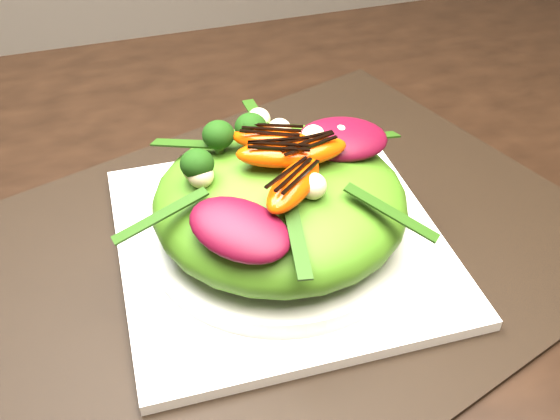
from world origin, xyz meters
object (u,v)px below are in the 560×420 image
object	(u,v)px
salad_bowl	(280,230)
lettuce_mound	(280,201)
plate_base	(280,242)
placemat	(280,248)
dining_table	(238,256)
orange_segment	(259,143)

from	to	relation	value
salad_bowl	lettuce_mound	size ratio (longest dim) A/B	1.06
salad_bowl	plate_base	bearing A→B (deg)	0.00
placemat	salad_bowl	size ratio (longest dim) A/B	2.43
dining_table	placemat	bearing A→B (deg)	-35.17
salad_bowl	lettuce_mound	bearing A→B (deg)	0.00
plate_base	salad_bowl	distance (m)	0.01
dining_table	placemat	world-z (taller)	dining_table
lettuce_mound	orange_segment	world-z (taller)	orange_segment
plate_base	placemat	bearing A→B (deg)	90.00
placemat	salad_bowl	xyz separation A→B (m)	(0.00, -0.00, 0.02)
lettuce_mound	orange_segment	xyz separation A→B (m)	(-0.01, 0.03, 0.04)
dining_table	plate_base	distance (m)	0.05
lettuce_mound	placemat	bearing A→B (deg)	90.00
plate_base	salad_bowl	size ratio (longest dim) A/B	1.22
dining_table	salad_bowl	xyz separation A→B (m)	(0.03, -0.02, 0.04)
dining_table	lettuce_mound	world-z (taller)	dining_table
plate_base	orange_segment	xyz separation A→B (m)	(-0.01, 0.03, 0.09)
plate_base	lettuce_mound	size ratio (longest dim) A/B	1.30
dining_table	salad_bowl	size ratio (longest dim) A/B	6.97
plate_base	lettuce_mound	distance (m)	0.05
dining_table	lettuce_mound	size ratio (longest dim) A/B	7.40
placemat	plate_base	distance (m)	0.01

